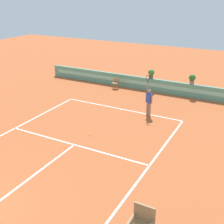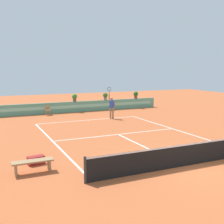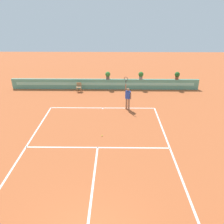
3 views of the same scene
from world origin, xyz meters
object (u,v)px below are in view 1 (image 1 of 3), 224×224
at_px(ball_kid_chair, 116,83).
at_px(tennis_ball_near_baseline, 90,135).
at_px(potted_plant_centre, 151,73).
at_px(tennis_player, 149,100).
at_px(potted_plant_right, 192,79).

height_order(ball_kid_chair, tennis_ball_near_baseline, ball_kid_chair).
height_order(ball_kid_chair, potted_plant_centre, potted_plant_centre).
xyz_separation_m(ball_kid_chair, potted_plant_centre, (2.69, 0.73, 0.93)).
distance_m(tennis_player, potted_plant_right, 4.94).
relative_size(tennis_player, tennis_ball_near_baseline, 38.01).
distance_m(tennis_player, tennis_ball_near_baseline, 4.54).
bearing_deg(tennis_player, potted_plant_right, 72.65).
height_order(tennis_player, potted_plant_right, tennis_player).
relative_size(ball_kid_chair, potted_plant_right, 1.17).
relative_size(tennis_player, potted_plant_right, 3.57).
bearing_deg(tennis_player, tennis_ball_near_baseline, -113.61).
bearing_deg(tennis_ball_near_baseline, tennis_player, 66.39).
xyz_separation_m(ball_kid_chair, tennis_player, (4.37, -3.97, 0.57)).
bearing_deg(potted_plant_right, ball_kid_chair, -172.85).
relative_size(tennis_ball_near_baseline, potted_plant_centre, 0.09).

